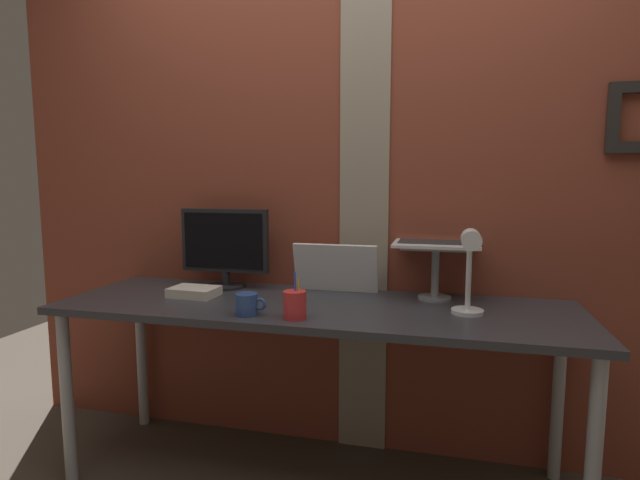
{
  "coord_description": "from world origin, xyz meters",
  "views": [
    {
      "loc": [
        0.43,
        -1.92,
        1.27
      ],
      "look_at": [
        -0.08,
        0.11,
        1.01
      ],
      "focal_mm": 28.22,
      "sensor_mm": 36.0,
      "label": 1
    }
  ],
  "objects_px": {
    "desk_lamp": "(470,263)",
    "monitor": "(225,244)",
    "coffee_mug": "(247,304)",
    "pen_cup": "(295,305)",
    "whiteboard_panel": "(335,268)",
    "laptop": "(437,229)"
  },
  "relations": [
    {
      "from": "pen_cup",
      "to": "coffee_mug",
      "type": "distance_m",
      "value": 0.19
    },
    {
      "from": "monitor",
      "to": "pen_cup",
      "type": "bearing_deg",
      "value": -42.18
    },
    {
      "from": "whiteboard_panel",
      "to": "desk_lamp",
      "type": "bearing_deg",
      "value": -27.0
    },
    {
      "from": "desk_lamp",
      "to": "pen_cup",
      "type": "bearing_deg",
      "value": -164.65
    },
    {
      "from": "whiteboard_panel",
      "to": "pen_cup",
      "type": "relative_size",
      "value": 2.23
    },
    {
      "from": "monitor",
      "to": "coffee_mug",
      "type": "height_order",
      "value": "monitor"
    },
    {
      "from": "monitor",
      "to": "coffee_mug",
      "type": "bearing_deg",
      "value": -56.3
    },
    {
      "from": "desk_lamp",
      "to": "coffee_mug",
      "type": "xyz_separation_m",
      "value": [
        -0.8,
        -0.17,
        -0.16
      ]
    },
    {
      "from": "pen_cup",
      "to": "desk_lamp",
      "type": "bearing_deg",
      "value": 15.35
    },
    {
      "from": "monitor",
      "to": "pen_cup",
      "type": "height_order",
      "value": "monitor"
    },
    {
      "from": "laptop",
      "to": "whiteboard_panel",
      "type": "distance_m",
      "value": 0.47
    },
    {
      "from": "coffee_mug",
      "to": "desk_lamp",
      "type": "bearing_deg",
      "value": 11.92
    },
    {
      "from": "laptop",
      "to": "coffee_mug",
      "type": "xyz_separation_m",
      "value": [
        -0.67,
        -0.51,
        -0.25
      ]
    },
    {
      "from": "laptop",
      "to": "coffee_mug",
      "type": "distance_m",
      "value": 0.88
    },
    {
      "from": "coffee_mug",
      "to": "monitor",
      "type": "bearing_deg",
      "value": 123.7
    },
    {
      "from": "laptop",
      "to": "desk_lamp",
      "type": "height_order",
      "value": "laptop"
    },
    {
      "from": "desk_lamp",
      "to": "monitor",
      "type": "bearing_deg",
      "value": 166.67
    },
    {
      "from": "pen_cup",
      "to": "coffee_mug",
      "type": "bearing_deg",
      "value": -179.93
    },
    {
      "from": "desk_lamp",
      "to": "pen_cup",
      "type": "xyz_separation_m",
      "value": [
        -0.61,
        -0.17,
        -0.15
      ]
    },
    {
      "from": "monitor",
      "to": "desk_lamp",
      "type": "bearing_deg",
      "value": -13.33
    },
    {
      "from": "laptop",
      "to": "whiteboard_panel",
      "type": "height_order",
      "value": "laptop"
    },
    {
      "from": "laptop",
      "to": "pen_cup",
      "type": "xyz_separation_m",
      "value": [
        -0.49,
        -0.51,
        -0.24
      ]
    }
  ]
}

